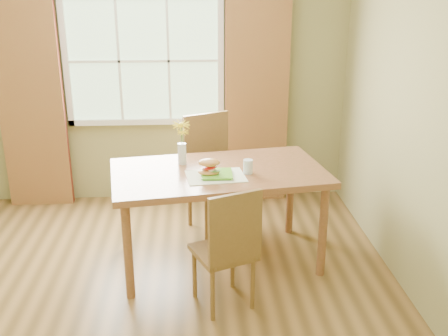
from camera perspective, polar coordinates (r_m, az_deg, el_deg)
room at (r=3.69m, az=-10.98°, el=4.86°), size 4.24×3.84×2.74m
window at (r=5.49m, az=-8.70°, el=11.44°), size 1.62×0.06×1.32m
curtain_left at (r=5.69m, az=-20.25°, el=6.64°), size 0.65×0.08×2.20m
curtain_right at (r=5.49m, az=3.58°, el=7.38°), size 0.65×0.08×2.20m
dining_table at (r=4.26m, az=-0.60°, el=-1.30°), size 1.83×1.21×0.83m
chair_near at (r=3.72m, az=0.46°, el=-8.37°), size 0.52×0.52×0.95m
chair_far at (r=4.97m, az=-1.46°, el=0.13°), size 0.61×0.61×1.10m
placemat at (r=4.09m, az=-0.92°, el=-0.90°), size 0.49×0.38×0.01m
plate at (r=4.09m, az=-0.79°, el=-0.74°), size 0.24×0.24×0.01m
croissant_sandwich at (r=4.06m, az=-1.64°, el=0.10°), size 0.18×0.13×0.13m
water_glass at (r=4.14m, az=2.63°, el=0.12°), size 0.08×0.08×0.11m
flower_vase at (r=4.32m, az=-4.61°, el=3.18°), size 0.15×0.15×0.36m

